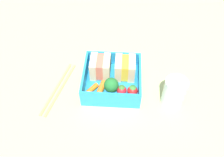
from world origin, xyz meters
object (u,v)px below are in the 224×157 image
Objects in this scene: chopstick_pair at (59,88)px; carrot_stick_left at (92,89)px; sandwich_left at (100,67)px; strawberry_left at (133,90)px; carrot_stick_far_left at (101,88)px; drinking_glass at (174,93)px; sandwich_center_left at (125,68)px; broccoli_floret at (110,85)px; strawberry_far_left at (122,90)px.

carrot_stick_left is at bearing -6.06° from chopstick_pair.
carrot_stick_left is at bearing -106.14° from sandwich_left.
sandwich_left is 11.14cm from strawberry_left.
chopstick_pair is at bearing 177.36° from carrot_stick_far_left.
strawberry_left is (8.17, -0.87, 0.73)cm from carrot_stick_far_left.
sandwich_left is 0.68× the size of drinking_glass.
sandwich_left is 1.00× the size of sandwich_center_left.
strawberry_left is (5.79, -0.62, -1.00)cm from broccoli_floret.
chopstick_pair is at bearing 176.81° from broccoli_floret.
drinking_glass is at bearing -5.19° from chopstick_pair.
strawberry_far_left is at bearing 179.95° from strawberry_left.
drinking_glass reaches higher than carrot_stick_far_left.
sandwich_left is 6.70cm from sandwich_center_left.
strawberry_far_left is at bearing 174.16° from drinking_glass.
chopstick_pair is (-11.05, -5.20, -3.58)cm from sandwich_left.
drinking_glass is (30.08, -2.73, 3.93)cm from chopstick_pair.
sandwich_left is at bearing 143.34° from strawberry_left.
strawberry_far_left is at bearing -3.08° from carrot_stick_left.
chopstick_pair is at bearing -154.79° from sandwich_left.
carrot_stick_far_left is (-5.98, -5.75, -1.95)cm from sandwich_center_left.
carrot_stick_far_left is (2.50, 0.44, 0.12)cm from carrot_stick_left.
carrot_stick_left is at bearing -177.74° from broccoli_floret.
strawberry_left is at bearing -6.05° from carrot_stick_far_left.
sandwich_center_left is 1.80× the size of strawberry_far_left.
carrot_stick_far_left is at bearing 9.97° from carrot_stick_left.
carrot_stick_far_left is 2.96cm from broccoli_floret.
carrot_stick_left is 10.72cm from strawberry_left.
sandwich_center_left is at bearing 59.03° from broccoli_floret.
carrot_stick_far_left is at bearing -82.95° from sandwich_left.
strawberry_far_left is (-0.62, -6.61, -1.29)cm from sandwich_center_left.
strawberry_far_left is (2.98, -0.62, -1.07)cm from broccoli_floret.
chopstick_pair is 30.46cm from drinking_glass.
sandwich_center_left is at bearing 43.85° from carrot_stick_far_left.
chopstick_pair is (-11.77, 0.54, -1.63)cm from carrot_stick_far_left.
strawberry_far_left is at bearing -47.40° from sandwich_left.
strawberry_left is 20.13cm from chopstick_pair.
drinking_glass is at bearing -32.76° from sandwich_center_left.
sandwich_left reaches higher than carrot_stick_far_left.
carrot_stick_left is 21.03cm from drinking_glass.
chopstick_pair is (-17.13, 1.41, -2.29)cm from strawberry_far_left.
drinking_glass is (19.03, -7.94, 0.35)cm from sandwich_left.
carrot_stick_far_left is 8.25cm from strawberry_left.
drinking_glass is at bearing -22.64° from sandwich_left.
sandwich_left is at bearing 157.36° from drinking_glass.
sandwich_left reaches higher than broccoli_floret.
carrot_stick_left is at bearing -170.03° from carrot_stick_far_left.
sandwich_left is at bearing 132.60° from strawberry_far_left.
sandwich_center_left is at bearing 84.67° from strawberry_far_left.
carrot_stick_left is at bearing 175.20° from drinking_glass.
carrot_stick_far_left is at bearing 173.19° from drinking_glass.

